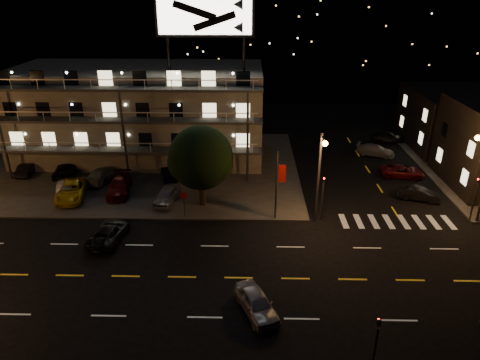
{
  "coord_description": "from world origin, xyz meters",
  "views": [
    {
      "loc": [
        2.66,
        -24.55,
        18.68
      ],
      "look_at": [
        1.92,
        8.0,
        3.95
      ],
      "focal_mm": 32.0,
      "sensor_mm": 36.0,
      "label": 1
    }
  ],
  "objects_px": {
    "lot_car_4": "(167,195)",
    "road_car_west": "(109,233)",
    "tree": "(200,159)",
    "road_car_east": "(256,303)",
    "side_car_0": "(419,194)",
    "lot_car_7": "(102,175)",
    "lot_car_2": "(72,191)"
  },
  "relations": [
    {
      "from": "lot_car_4",
      "to": "road_car_west",
      "type": "relative_size",
      "value": 0.86
    },
    {
      "from": "road_car_west",
      "to": "lot_car_4",
      "type": "bearing_deg",
      "value": -112.42
    },
    {
      "from": "tree",
      "to": "road_car_east",
      "type": "bearing_deg",
      "value": -71.05
    },
    {
      "from": "side_car_0",
      "to": "road_car_west",
      "type": "height_order",
      "value": "road_car_west"
    },
    {
      "from": "tree",
      "to": "road_car_west",
      "type": "bearing_deg",
      "value": -138.24
    },
    {
      "from": "road_car_east",
      "to": "road_car_west",
      "type": "height_order",
      "value": "road_car_east"
    },
    {
      "from": "tree",
      "to": "lot_car_7",
      "type": "height_order",
      "value": "tree"
    },
    {
      "from": "lot_car_2",
      "to": "lot_car_7",
      "type": "xyz_separation_m",
      "value": [
        1.61,
        4.0,
        -0.05
      ]
    },
    {
      "from": "road_car_east",
      "to": "road_car_west",
      "type": "relative_size",
      "value": 0.87
    },
    {
      "from": "road_car_west",
      "to": "tree",
      "type": "bearing_deg",
      "value": -132.29
    },
    {
      "from": "tree",
      "to": "road_car_west",
      "type": "distance_m",
      "value": 10.01
    },
    {
      "from": "tree",
      "to": "lot_car_2",
      "type": "distance_m",
      "value": 13.21
    },
    {
      "from": "lot_car_7",
      "to": "lot_car_2",
      "type": "bearing_deg",
      "value": 77.05
    },
    {
      "from": "tree",
      "to": "road_car_east",
      "type": "relative_size",
      "value": 1.82
    },
    {
      "from": "lot_car_4",
      "to": "road_car_east",
      "type": "xyz_separation_m",
      "value": [
        8.25,
        -14.6,
        -0.15
      ]
    },
    {
      "from": "lot_car_7",
      "to": "road_car_west",
      "type": "relative_size",
      "value": 0.99
    },
    {
      "from": "lot_car_2",
      "to": "side_car_0",
      "type": "relative_size",
      "value": 1.39
    },
    {
      "from": "lot_car_2",
      "to": "road_car_east",
      "type": "height_order",
      "value": "lot_car_2"
    },
    {
      "from": "side_car_0",
      "to": "road_car_east",
      "type": "bearing_deg",
      "value": 152.26
    },
    {
      "from": "lot_car_4",
      "to": "side_car_0",
      "type": "xyz_separation_m",
      "value": [
        24.02,
        1.34,
        -0.22
      ]
    },
    {
      "from": "tree",
      "to": "lot_car_2",
      "type": "height_order",
      "value": "tree"
    },
    {
      "from": "side_car_0",
      "to": "road_car_west",
      "type": "xyz_separation_m",
      "value": [
        -27.51,
        -7.8,
        0.04
      ]
    },
    {
      "from": "lot_car_2",
      "to": "road_car_west",
      "type": "height_order",
      "value": "lot_car_2"
    },
    {
      "from": "tree",
      "to": "lot_car_4",
      "type": "xyz_separation_m",
      "value": [
        -3.36,
        0.35,
        -3.8
      ]
    },
    {
      "from": "tree",
      "to": "road_car_west",
      "type": "xyz_separation_m",
      "value": [
        -6.85,
        -6.12,
        -3.98
      ]
    },
    {
      "from": "lot_car_2",
      "to": "lot_car_7",
      "type": "height_order",
      "value": "lot_car_2"
    },
    {
      "from": "tree",
      "to": "lot_car_2",
      "type": "xyz_separation_m",
      "value": [
        -12.61,
        1.11,
        -3.76
      ]
    },
    {
      "from": "lot_car_4",
      "to": "road_car_west",
      "type": "xyz_separation_m",
      "value": [
        -3.49,
        -6.47,
        -0.19
      ]
    },
    {
      "from": "lot_car_4",
      "to": "road_car_west",
      "type": "bearing_deg",
      "value": -110.09
    },
    {
      "from": "side_car_0",
      "to": "tree",
      "type": "bearing_deg",
      "value": 111.62
    },
    {
      "from": "tree",
      "to": "lot_car_7",
      "type": "relative_size",
      "value": 1.59
    },
    {
      "from": "road_car_west",
      "to": "lot_car_7",
      "type": "bearing_deg",
      "value": -63.77
    }
  ]
}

